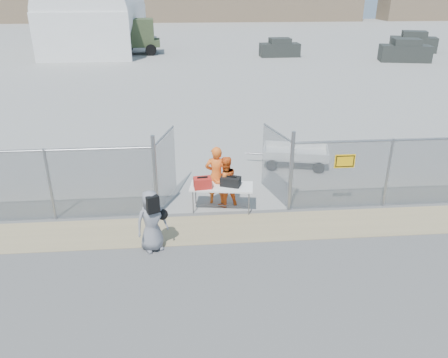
{
  "coord_description": "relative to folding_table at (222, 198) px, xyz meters",
  "views": [
    {
      "loc": [
        -1.0,
        -9.7,
        6.33
      ],
      "look_at": [
        0.0,
        2.0,
        1.1
      ],
      "focal_mm": 35.0,
      "sensor_mm": 36.0,
      "label": 1
    }
  ],
  "objects": [
    {
      "name": "orange_bag",
      "position": [
        -0.57,
        -0.09,
        0.56
      ],
      "size": [
        0.55,
        0.4,
        0.32
      ],
      "primitive_type": "cube",
      "rotation": [
        0.0,
        0.0,
        0.11
      ],
      "color": "red",
      "rests_on": "folding_table"
    },
    {
      "name": "ground",
      "position": [
        0.06,
        -2.18,
        -0.4
      ],
      "size": [
        160.0,
        160.0,
        0.0
      ],
      "primitive_type": "plane",
      "color": "#545454"
    },
    {
      "name": "folding_table",
      "position": [
        0.0,
        0.0,
        0.0
      ],
      "size": [
        1.98,
        1.06,
        0.8
      ],
      "primitive_type": null,
      "rotation": [
        0.0,
        0.0,
        -0.15
      ],
      "color": "white",
      "rests_on": "ground"
    },
    {
      "name": "utility_trailer",
      "position": [
        3.09,
        3.37,
        -0.02
      ],
      "size": [
        3.42,
        2.29,
        0.76
      ],
      "primitive_type": null,
      "rotation": [
        0.0,
        0.0,
        -0.23
      ],
      "color": "white",
      "rests_on": "ground"
    },
    {
      "name": "visitor",
      "position": [
        -1.95,
        -2.03,
        0.43
      ],
      "size": [
        0.96,
        0.82,
        1.66
      ],
      "primitive_type": "imported",
      "rotation": [
        0.0,
        0.0,
        0.42
      ],
      "color": "gray",
      "rests_on": "ground"
    },
    {
      "name": "quonset_hangar",
      "position": [
        -9.94,
        37.82,
        3.6
      ],
      "size": [
        9.0,
        18.0,
        8.0
      ],
      "primitive_type": null,
      "color": "white",
      "rests_on": "ground"
    },
    {
      "name": "security_worker_right",
      "position": [
        0.14,
        0.27,
        0.41
      ],
      "size": [
        0.94,
        0.83,
        1.62
      ],
      "primitive_type": "imported",
      "rotation": [
        0.0,
        0.0,
        3.45
      ],
      "color": "orange",
      "rests_on": "ground"
    },
    {
      "name": "parked_vehicle_mid",
      "position": [
        22.36,
        32.8,
        0.61
      ],
      "size": [
        4.86,
        3.38,
        2.01
      ],
      "primitive_type": null,
      "rotation": [
        0.0,
        0.0,
        -0.34
      ],
      "color": "#2C302C",
      "rests_on": "ground"
    },
    {
      "name": "black_duffel",
      "position": [
        0.28,
        -0.01,
        0.54
      ],
      "size": [
        0.67,
        0.53,
        0.28
      ],
      "primitive_type": "cube",
      "rotation": [
        0.0,
        0.0,
        -0.37
      ],
      "color": "black",
      "rests_on": "folding_table"
    },
    {
      "name": "parked_vehicle_near",
      "position": [
        8.06,
        30.74,
        0.44
      ],
      "size": [
        3.77,
        1.78,
        1.69
      ],
      "primitive_type": null,
      "rotation": [
        0.0,
        0.0,
        0.03
      ],
      "color": "#2C302C",
      "rests_on": "ground"
    },
    {
      "name": "chain_link_fence",
      "position": [
        0.06,
        -0.18,
        0.7
      ],
      "size": [
        40.0,
        0.2,
        2.2
      ],
      "primitive_type": null,
      "color": "gray",
      "rests_on": "ground"
    },
    {
      "name": "parked_vehicle_far",
      "position": [
        18.66,
        26.87,
        0.57
      ],
      "size": [
        4.62,
        2.82,
        1.95
      ],
      "primitive_type": null,
      "rotation": [
        0.0,
        0.0,
        -0.22
      ],
      "color": "#2C302C",
      "rests_on": "ground"
    },
    {
      "name": "tarmac_inside",
      "position": [
        0.06,
        39.82,
        -0.39
      ],
      "size": [
        160.0,
        80.0,
        0.01
      ],
      "primitive_type": "cube",
      "color": "gray",
      "rests_on": "ground"
    },
    {
      "name": "security_worker_left",
      "position": [
        -0.12,
        0.46,
        0.55
      ],
      "size": [
        0.74,
        0.54,
        1.89
      ],
      "primitive_type": "imported",
      "rotation": [
        0.0,
        0.0,
        3.01
      ],
      "color": "orange",
      "rests_on": "ground"
    },
    {
      "name": "military_truck",
      "position": [
        -6.94,
        33.59,
        1.27
      ],
      "size": [
        7.13,
        3.0,
        3.33
      ],
      "primitive_type": null,
      "rotation": [
        0.0,
        0.0,
        0.06
      ],
      "color": "#394729",
      "rests_on": "ground"
    },
    {
      "name": "dirt_strip",
      "position": [
        0.06,
        -1.18,
        -0.39
      ],
      "size": [
        44.0,
        1.6,
        0.01
      ],
      "primitive_type": "cube",
      "color": "tan",
      "rests_on": "ground"
    }
  ]
}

